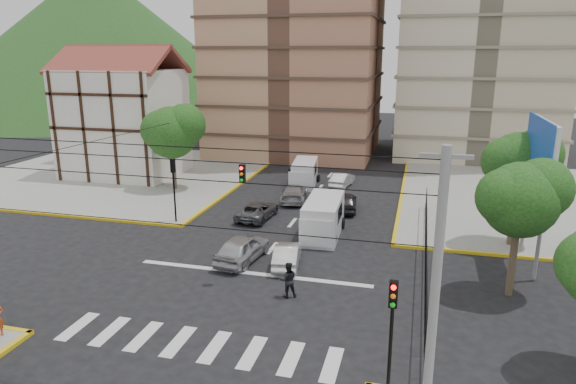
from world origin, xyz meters
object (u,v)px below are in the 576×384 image
(van_right_lane, at_px, (323,219))
(van_left_lane, at_px, (304,174))
(car_silver_front_left, at_px, (242,248))
(traffic_light_se, at_px, (392,322))
(pedestrian_crosswalk, at_px, (288,280))
(traffic_light_nw, at_px, (174,180))
(car_white_front_right, at_px, (287,255))

(van_right_lane, xyz_separation_m, van_left_lane, (-4.08, 12.51, -0.10))
(van_left_lane, distance_m, car_silver_front_left, 17.55)
(traffic_light_se, xyz_separation_m, van_left_lane, (-9.32, 28.08, -2.03))
(traffic_light_se, relative_size, van_right_lane, 0.80)
(van_left_lane, bearing_deg, traffic_light_se, -78.68)
(traffic_light_se, relative_size, car_silver_front_left, 0.98)
(pedestrian_crosswalk, bearing_deg, traffic_light_se, 103.51)
(van_right_lane, bearing_deg, traffic_light_se, -74.04)
(traffic_light_se, distance_m, van_right_lane, 16.54)
(traffic_light_nw, relative_size, car_silver_front_left, 0.98)
(van_right_lane, distance_m, pedestrian_crosswalk, 8.73)
(car_silver_front_left, bearing_deg, traffic_light_se, 138.06)
(traffic_light_nw, xyz_separation_m, car_silver_front_left, (6.70, -5.07, -2.35))
(pedestrian_crosswalk, bearing_deg, van_right_lane, -114.14)
(van_right_lane, height_order, van_left_lane, van_right_lane)
(traffic_light_se, distance_m, pedestrian_crosswalk, 8.91)
(traffic_light_se, height_order, van_right_lane, traffic_light_se)
(car_white_front_right, bearing_deg, pedestrian_crosswalk, 96.39)
(pedestrian_crosswalk, bearing_deg, traffic_light_nw, -64.25)
(traffic_light_se, relative_size, traffic_light_nw, 1.00)
(traffic_light_se, height_order, car_white_front_right, traffic_light_se)
(car_silver_front_left, bearing_deg, pedestrian_crosswalk, 142.51)
(pedestrian_crosswalk, bearing_deg, van_left_lane, -103.18)
(car_white_front_right, distance_m, pedestrian_crosswalk, 3.82)
(van_left_lane, height_order, car_white_front_right, van_left_lane)
(car_silver_front_left, distance_m, car_white_front_right, 2.64)
(van_left_lane, relative_size, car_white_front_right, 1.35)
(traffic_light_se, height_order, van_left_lane, traffic_light_se)
(van_right_lane, height_order, car_silver_front_left, van_right_lane)
(traffic_light_nw, relative_size, van_left_lane, 0.86)
(traffic_light_nw, distance_m, pedestrian_crosswalk, 13.73)
(van_right_lane, relative_size, car_white_front_right, 1.45)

